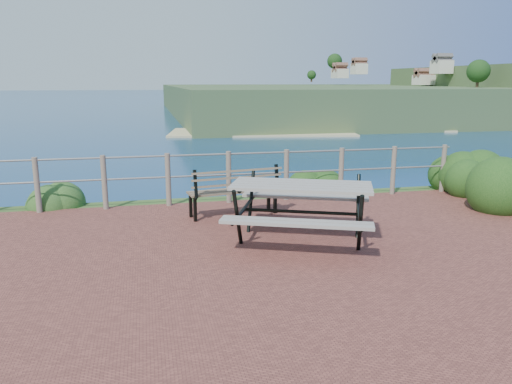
% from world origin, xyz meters
% --- Properties ---
extents(ground, '(10.00, 7.00, 0.12)m').
position_xyz_m(ground, '(0.00, 0.00, 0.00)').
color(ground, brown).
rests_on(ground, ground).
extents(ocean, '(1200.00, 1200.00, 0.00)m').
position_xyz_m(ocean, '(0.00, 200.00, 0.00)').
color(ocean, navy).
rests_on(ocean, ground).
extents(safety_railing, '(9.40, 0.10, 1.00)m').
position_xyz_m(safety_railing, '(0.00, 3.35, 0.57)').
color(safety_railing, '#6B5B4C').
rests_on(safety_railing, ground).
extents(picnic_table, '(2.18, 1.64, 0.85)m').
position_xyz_m(picnic_table, '(0.65, 0.80, 0.54)').
color(picnic_table, gray).
rests_on(picnic_table, ground).
extents(park_bench, '(1.63, 0.65, 0.89)m').
position_xyz_m(park_bench, '(-0.07, 2.42, 0.59)').
color(park_bench, brown).
rests_on(park_bench, ground).
extents(shrub_right_edge, '(1.21, 1.21, 1.72)m').
position_xyz_m(shrub_right_edge, '(5.10, 3.30, 0.00)').
color(shrub_right_edge, '#123B12').
rests_on(shrub_right_edge, ground).
extents(shrub_lip_west, '(0.88, 0.88, 0.67)m').
position_xyz_m(shrub_lip_west, '(-3.26, 3.81, 0.00)').
color(shrub_lip_west, '#28501E').
rests_on(shrub_lip_west, ground).
extents(shrub_lip_east, '(0.88, 0.88, 0.66)m').
position_xyz_m(shrub_lip_east, '(2.07, 4.04, 0.00)').
color(shrub_lip_east, '#123B12').
rests_on(shrub_lip_east, ground).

